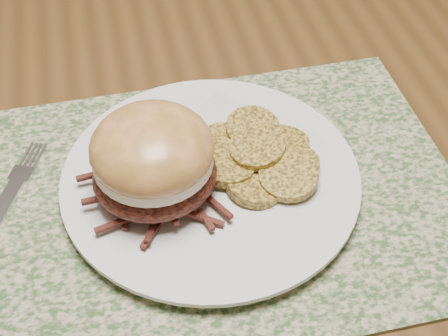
% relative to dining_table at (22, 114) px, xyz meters
% --- Properties ---
extents(dining_table, '(1.50, 0.90, 0.75)m').
position_rel_dining_table_xyz_m(dining_table, '(0.00, 0.00, 0.00)').
color(dining_table, '#553718').
rests_on(dining_table, ground).
extents(placemat, '(0.45, 0.33, 0.00)m').
position_rel_dining_table_xyz_m(placemat, '(0.20, -0.26, 0.08)').
color(placemat, '#34512A').
rests_on(placemat, dining_table).
extents(dinner_plate, '(0.26, 0.26, 0.02)m').
position_rel_dining_table_xyz_m(dinner_plate, '(0.19, -0.24, 0.09)').
color(dinner_plate, silver).
rests_on(dinner_plate, placemat).
extents(pork_sandwich, '(0.12, 0.12, 0.08)m').
position_rel_dining_table_xyz_m(pork_sandwich, '(0.14, -0.25, 0.14)').
color(pork_sandwich, black).
rests_on(pork_sandwich, dinner_plate).
extents(roasted_potatoes, '(0.13, 0.14, 0.03)m').
position_rel_dining_table_xyz_m(roasted_potatoes, '(0.24, -0.24, 0.11)').
color(roasted_potatoes, '#A68730').
rests_on(roasted_potatoes, dinner_plate).
extents(fork, '(0.09, 0.17, 0.00)m').
position_rel_dining_table_xyz_m(fork, '(0.00, -0.23, 0.09)').
color(fork, '#BCBCC3').
rests_on(fork, placemat).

